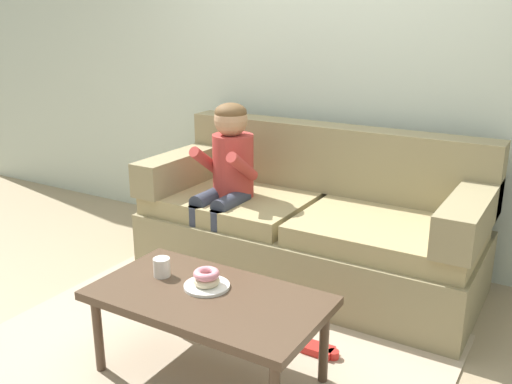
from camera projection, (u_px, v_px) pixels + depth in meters
ground at (231, 334)px, 2.97m from camera, size 10.00×10.00×0.00m
wall_back at (344, 49)px, 3.70m from camera, size 8.00×0.10×2.80m
area_rug at (203, 357)px, 2.77m from camera, size 2.24×1.76×0.01m
couch at (311, 226)px, 3.54m from camera, size 2.08×0.90×0.94m
coffee_table at (208, 303)px, 2.51m from camera, size 1.06×0.58×0.43m
person_child at (226, 173)px, 3.51m from camera, size 0.34×0.58×1.10m
plate at (207, 286)px, 2.56m from camera, size 0.21×0.21×0.01m
donut at (207, 281)px, 2.55m from camera, size 0.13×0.13×0.04m
donut_second at (206, 274)px, 2.54m from camera, size 0.16×0.16×0.04m
mug at (162, 267)px, 2.66m from camera, size 0.08×0.08×0.09m
toy_controller at (317, 350)px, 2.78m from camera, size 0.23×0.09×0.05m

